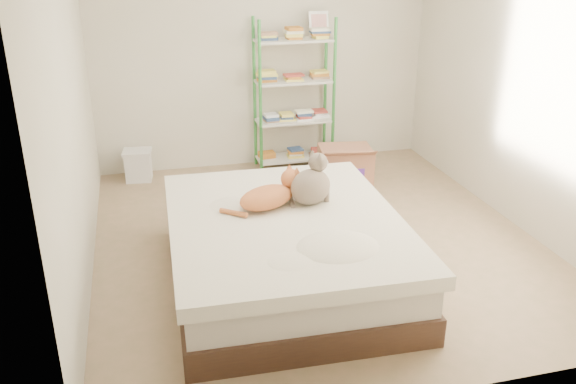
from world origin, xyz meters
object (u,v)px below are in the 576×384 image
object	(u,v)px
grey_cat	(311,179)
shelf_unit	(294,97)
orange_cat	(267,195)
white_bin	(138,165)
bed	(285,250)
cardboard_box	(345,165)

from	to	relation	value
grey_cat	shelf_unit	world-z (taller)	shelf_unit
orange_cat	white_bin	size ratio (longest dim) A/B	1.61
shelf_unit	white_bin	size ratio (longest dim) A/B	5.07
bed	orange_cat	world-z (taller)	orange_cat
orange_cat	shelf_unit	xyz separation A→B (m)	(0.84, 2.32, 0.16)
cardboard_box	white_bin	size ratio (longest dim) A/B	1.78
orange_cat	cardboard_box	world-z (taller)	orange_cat
orange_cat	shelf_unit	distance (m)	2.47
orange_cat	grey_cat	xyz separation A→B (m)	(0.35, 0.00, 0.09)
bed	orange_cat	bearing A→B (deg)	117.13
orange_cat	white_bin	bearing A→B (deg)	89.62
bed	shelf_unit	world-z (taller)	shelf_unit
grey_cat	cardboard_box	world-z (taller)	grey_cat
white_bin	grey_cat	bearing A→B (deg)	-60.41
grey_cat	shelf_unit	size ratio (longest dim) A/B	0.23
shelf_unit	bed	bearing A→B (deg)	-106.40
bed	shelf_unit	xyz separation A→B (m)	(0.74, 2.52, 0.55)
orange_cat	grey_cat	world-z (taller)	grey_cat
orange_cat	grey_cat	bearing A→B (deg)	-22.54
cardboard_box	orange_cat	bearing A→B (deg)	-118.03
shelf_unit	orange_cat	bearing A→B (deg)	-109.84
bed	shelf_unit	size ratio (longest dim) A/B	1.26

